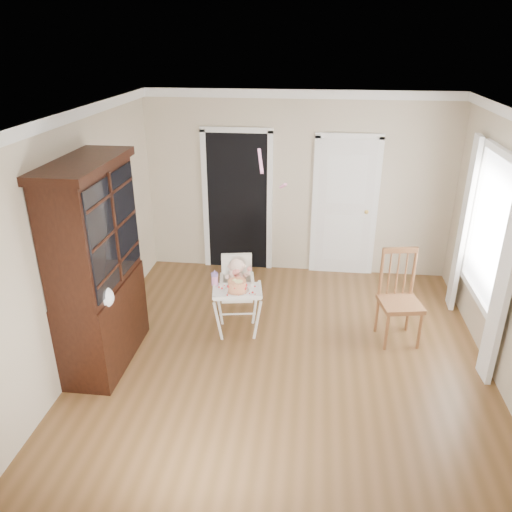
# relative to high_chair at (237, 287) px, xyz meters

# --- Properties ---
(floor) EXTENTS (5.00, 5.00, 0.00)m
(floor) POSITION_rel_high_chair_xyz_m (0.62, -0.59, -0.62)
(floor) COLOR brown
(floor) RESTS_ON ground
(ceiling) EXTENTS (5.00, 5.00, 0.00)m
(ceiling) POSITION_rel_high_chair_xyz_m (0.62, -0.59, 2.08)
(ceiling) COLOR white
(ceiling) RESTS_ON wall_back
(wall_back) EXTENTS (4.50, 0.00, 4.50)m
(wall_back) POSITION_rel_high_chair_xyz_m (0.62, 1.91, 0.73)
(wall_back) COLOR beige
(wall_back) RESTS_ON floor
(wall_left) EXTENTS (0.00, 5.00, 5.00)m
(wall_left) POSITION_rel_high_chair_xyz_m (-1.63, -0.59, 0.73)
(wall_left) COLOR beige
(wall_left) RESTS_ON floor
(crown_molding) EXTENTS (4.50, 5.00, 0.12)m
(crown_molding) POSITION_rel_high_chair_xyz_m (0.62, -0.59, 2.02)
(crown_molding) COLOR white
(crown_molding) RESTS_ON ceiling
(doorway) EXTENTS (1.06, 0.05, 2.22)m
(doorway) POSITION_rel_high_chair_xyz_m (-0.28, 1.89, 0.49)
(doorway) COLOR black
(doorway) RESTS_ON wall_back
(closet_door) EXTENTS (0.96, 0.09, 2.13)m
(closet_door) POSITION_rel_high_chair_xyz_m (1.32, 1.88, 0.41)
(closet_door) COLOR white
(closet_door) RESTS_ON wall_back
(window_right) EXTENTS (0.13, 1.84, 2.30)m
(window_right) POSITION_rel_high_chair_xyz_m (2.80, 0.21, 0.67)
(window_right) COLOR white
(window_right) RESTS_ON wall_right
(high_chair) EXTENTS (0.67, 0.79, 1.00)m
(high_chair) POSITION_rel_high_chair_xyz_m (0.00, 0.00, 0.00)
(high_chair) COLOR white
(high_chair) RESTS_ON floor
(baby) EXTENTS (0.31, 0.22, 0.42)m
(baby) POSITION_rel_high_chair_xyz_m (-0.00, 0.02, 0.14)
(baby) COLOR beige
(baby) RESTS_ON high_chair
(cake) EXTENTS (0.27, 0.27, 0.13)m
(cake) POSITION_rel_high_chair_xyz_m (0.04, -0.23, 0.14)
(cake) COLOR silver
(cake) RESTS_ON high_chair
(sippy_cup) EXTENTS (0.08, 0.08, 0.20)m
(sippy_cup) POSITION_rel_high_chair_xyz_m (-0.24, -0.13, 0.16)
(sippy_cup) COLOR pink
(sippy_cup) RESTS_ON high_chair
(china_cabinet) EXTENTS (0.60, 1.35, 2.28)m
(china_cabinet) POSITION_rel_high_chair_xyz_m (-1.37, -0.73, 0.53)
(china_cabinet) COLOR black
(china_cabinet) RESTS_ON floor
(dining_chair) EXTENTS (0.53, 0.53, 1.12)m
(dining_chair) POSITION_rel_high_chair_xyz_m (1.92, 0.08, -0.09)
(dining_chair) COLOR brown
(dining_chair) RESTS_ON floor
(streamer) EXTENTS (0.11, 0.49, 0.15)m
(streamer) POSITION_rel_high_chair_xyz_m (0.30, -0.22, 1.59)
(streamer) COLOR #FD92C7
(streamer) RESTS_ON ceiling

